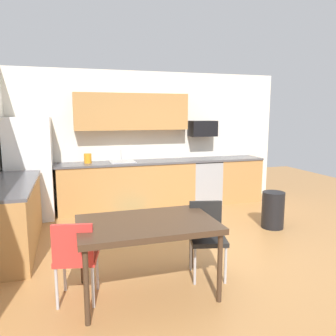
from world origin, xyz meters
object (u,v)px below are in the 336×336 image
Objects in this scene: microwave at (203,129)px; chair_far_side at (75,255)px; refrigerator at (30,169)px; dining_table at (147,227)px; oven_range at (204,181)px; trash_bin at (273,210)px; chair_near_table at (207,233)px; kettle at (88,159)px.

microwave reaches higher than chair_far_side.
refrigerator is at bearing -176.93° from microwave.
chair_far_side is at bearing 179.78° from dining_table.
oven_range is 1.52× the size of trash_bin.
chair_far_side is at bearing -77.55° from refrigerator.
chair_far_side reaches higher than dining_table.
dining_table is 1.65× the size of chair_near_table.
chair_near_table and chair_far_side have the same top height.
trash_bin is at bearing 28.98° from dining_table.
microwave is 0.90× the size of trash_bin.
refrigerator reaches higher than microwave.
chair_near_table is 1.42× the size of trash_bin.
microwave is 2.32m from trash_bin.
chair_near_table is at bearing -111.72° from microwave.
dining_table is at bearing -165.93° from chair_near_table.
refrigerator is at bearing 114.42° from dining_table.
refrigerator is 2.13× the size of chair_near_table.
microwave is 0.64× the size of chair_near_table.
refrigerator is 3.37m from dining_table.
dining_table reaches higher than trash_bin.
oven_range reaches higher than trash_bin.
oven_range is at bearing 104.81° from trash_bin.
kettle is at bearing 7.35° from refrigerator.
chair_far_side is 3.25m from kettle.
chair_far_side is at bearing -172.79° from chair_near_table.
chair_near_table is at bearing -53.32° from refrigerator.
chair_far_side is (-0.72, 0.00, -0.20)m from dining_table.
refrigerator is 3.35× the size of microwave.
trash_bin is at bearing -24.06° from refrigerator.
microwave is at bearing 50.37° from chair_far_side.
dining_table is at bearing -83.15° from kettle.
chair_near_table is (0.75, 0.19, -0.20)m from dining_table.
chair_near_table is (-1.22, -3.06, -1.05)m from microwave.
oven_range is at bearing 67.61° from chair_near_table.
dining_table is 7.00× the size of kettle.
dining_table is at bearing -0.22° from chair_far_side.
refrigerator reaches higher than chair_far_side.
refrigerator reaches higher than chair_near_table.
chair_near_table is 2.06m from trash_bin.
microwave is at bearing 68.28° from chair_near_table.
trash_bin is (0.47, -1.79, -0.16)m from oven_range.
dining_table is at bearing -65.58° from refrigerator.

